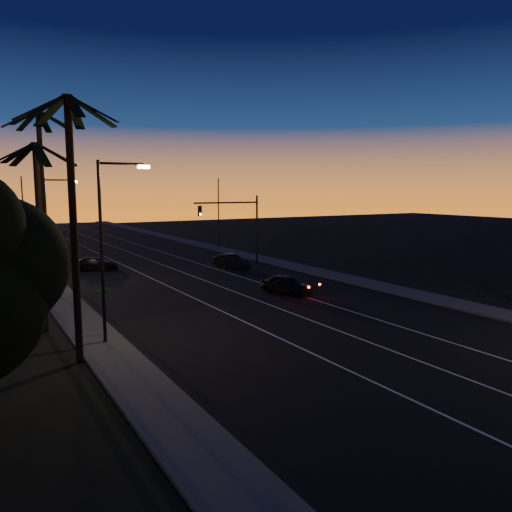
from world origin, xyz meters
TOP-DOWN VIEW (x-y plane):
  - road at (0.00, 30.00)m, footprint 20.00×170.00m
  - sidewalk_left at (-11.20, 30.00)m, footprint 2.40×170.00m
  - sidewalk_right at (11.20, 30.00)m, footprint 2.40×170.00m
  - lane_stripe_left at (-3.00, 30.00)m, footprint 0.12×160.00m
  - lane_stripe_mid at (0.50, 30.00)m, footprint 0.12×160.00m
  - lane_stripe_right at (4.00, 30.00)m, footprint 0.12×160.00m
  - palm_near at (-12.60, 18.00)m, footprint 4.25×4.16m
  - palm_mid at (-13.20, 24.00)m, footprint 4.25×4.16m
  - palm_far at (-12.20, 30.00)m, footprint 4.25×4.16m
  - streetlight_left_near at (-10.70, 20.00)m, footprint 2.55×0.26m
  - streetlight_left_far at (-10.69, 38.00)m, footprint 2.55×0.26m
  - street_sign at (-10.80, 21.00)m, footprint 0.70×0.06m
  - signal_mast at (7.14, 39.99)m, footprint 7.10×0.41m
  - signal_post at (-9.50, 39.98)m, footprint 0.28×0.37m
  - far_pole_left at (-11.00, 55.00)m, footprint 0.14×0.14m
  - far_pole_right at (11.00, 52.00)m, footprint 0.14×0.14m
  - lead_car at (3.47, 25.48)m, footprint 2.97×4.75m
  - right_car at (5.65, 38.33)m, footprint 2.49×4.25m
  - cross_car at (-6.17, 43.44)m, footprint 4.60×3.18m

SIDE VIEW (x-z plane):
  - road at x=0.00m, z-range 0.00..0.01m
  - lane_stripe_left at x=-3.00m, z-range 0.01..0.02m
  - lane_stripe_mid at x=0.50m, z-range 0.01..0.02m
  - lane_stripe_right at x=4.00m, z-range 0.01..0.02m
  - sidewalk_left at x=-11.20m, z-range 0.00..0.16m
  - sidewalk_right at x=11.20m, z-range 0.00..0.16m
  - cross_car at x=-6.17m, z-range 0.01..1.25m
  - right_car at x=5.65m, z-range 0.01..1.34m
  - lead_car at x=3.47m, z-range 0.01..1.38m
  - street_sign at x=-10.80m, z-range 0.36..2.96m
  - signal_post at x=-9.50m, z-range 0.79..4.99m
  - far_pole_left at x=-11.00m, z-range 0.00..9.00m
  - far_pole_right at x=11.00m, z-range 0.00..9.00m
  - signal_mast at x=7.14m, z-range 1.28..8.28m
  - streetlight_left_far at x=-10.69m, z-range 0.81..9.31m
  - streetlight_left_near at x=-10.70m, z-range 0.82..9.82m
  - palm_mid at x=-13.20m, z-range 1.24..11.27m
  - palm_near at x=-12.60m, z-range 1.31..12.84m
  - palm_far at x=-12.20m, z-range 1.35..13.88m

